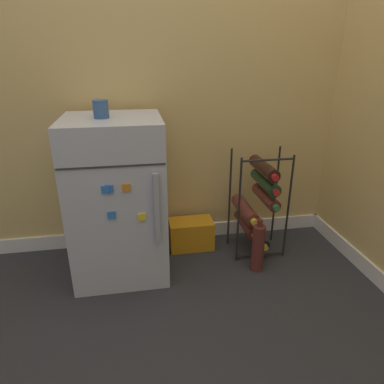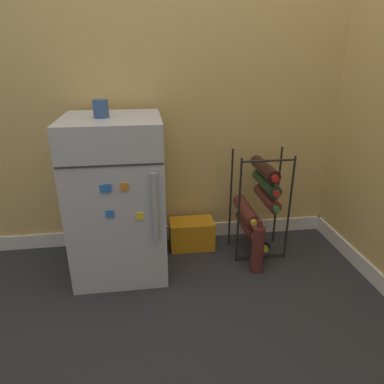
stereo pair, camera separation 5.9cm
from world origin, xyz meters
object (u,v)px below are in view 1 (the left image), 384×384
Objects in this scene: wine_rack at (257,203)px; soda_box at (191,234)px; fridge_top_cup at (101,109)px; loose_bottle_floor at (258,248)px; mini_fridge at (118,199)px.

wine_rack is 0.45m from soda_box.
soda_box is 3.22× the size of fridge_top_cup.
fridge_top_cup reaches higher than wine_rack.
wine_rack is at bearing 75.28° from loose_bottle_floor.
mini_fridge is 2.72× the size of loose_bottle_floor.
fridge_top_cup reaches higher than loose_bottle_floor.
loose_bottle_floor is (0.32, -0.30, 0.05)m from soda_box.
fridge_top_cup is at bearing -175.44° from wine_rack.
mini_fridge reaches higher than soda_box.
soda_box is at bearing 20.50° from fridge_top_cup.
mini_fridge is 0.46m from fridge_top_cup.
wine_rack reaches higher than soda_box.
wine_rack is 1.00m from fridge_top_cup.
loose_bottle_floor is (-0.05, -0.20, -0.18)m from wine_rack.
mini_fridge reaches higher than loose_bottle_floor.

